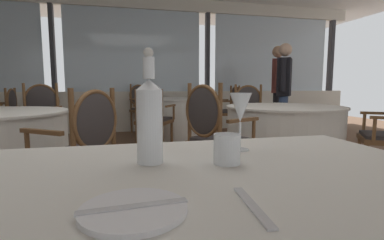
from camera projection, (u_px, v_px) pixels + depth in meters
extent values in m
plane|color=brown|center=(155.00, 203.00, 2.36)|extent=(13.67, 13.67, 0.00)
cube|color=silver|center=(136.00, 111.00, 6.12)|extent=(10.12, 0.12, 0.85)
cube|color=silver|center=(133.00, 2.00, 5.86)|extent=(10.12, 0.12, 0.25)
cube|color=silver|center=(135.00, 51.00, 5.99)|extent=(2.79, 0.02, 1.70)
cube|color=#333338|center=(53.00, 48.00, 5.61)|extent=(0.08, 0.14, 1.70)
cube|color=silver|center=(272.00, 55.00, 6.71)|extent=(2.79, 0.02, 1.70)
cube|color=#333338|center=(207.00, 53.00, 6.33)|extent=(0.08, 0.14, 1.70)
cube|color=#333338|center=(331.00, 56.00, 7.04)|extent=(0.08, 0.14, 1.70)
cube|color=silver|center=(187.00, 181.00, 0.69)|extent=(1.45, 0.89, 0.02)
cylinder|color=white|center=(134.00, 210.00, 0.50)|extent=(0.19, 0.19, 0.01)
cube|color=silver|center=(134.00, 207.00, 0.50)|extent=(0.19, 0.03, 0.00)
cube|color=silver|center=(252.00, 206.00, 0.52)|extent=(0.03, 0.18, 0.00)
cylinder|color=white|center=(150.00, 127.00, 0.81)|extent=(0.07, 0.07, 0.21)
cone|color=white|center=(149.00, 84.00, 0.80)|extent=(0.07, 0.07, 0.03)
cylinder|color=white|center=(149.00, 68.00, 0.79)|extent=(0.03, 0.03, 0.06)
sphere|color=silver|center=(148.00, 53.00, 0.79)|extent=(0.03, 0.03, 0.03)
cylinder|color=white|center=(240.00, 150.00, 0.98)|extent=(0.06, 0.06, 0.00)
cylinder|color=white|center=(240.00, 136.00, 0.98)|extent=(0.01, 0.01, 0.09)
cone|color=white|center=(240.00, 107.00, 0.97)|extent=(0.08, 0.08, 0.10)
cylinder|color=white|center=(227.00, 149.00, 0.81)|extent=(0.08, 0.08, 0.09)
cylinder|color=silver|center=(284.00, 107.00, 3.18)|extent=(1.30, 1.30, 0.02)
cylinder|color=silver|center=(283.00, 140.00, 3.23)|extent=(1.26, 1.26, 0.72)
cube|color=brown|center=(252.00, 121.00, 4.19)|extent=(0.50, 0.50, 0.05)
cube|color=#383333|center=(252.00, 118.00, 4.18)|extent=(0.46, 0.46, 0.04)
cylinder|color=brown|center=(270.00, 139.00, 4.05)|extent=(0.04, 0.04, 0.43)
cylinder|color=brown|center=(243.00, 140.00, 3.99)|extent=(0.04, 0.04, 0.43)
cylinder|color=brown|center=(260.00, 135.00, 4.44)|extent=(0.04, 0.04, 0.43)
cylinder|color=brown|center=(235.00, 135.00, 4.38)|extent=(0.04, 0.04, 0.43)
cylinder|color=brown|center=(261.00, 101.00, 4.38)|extent=(0.04, 0.04, 0.51)
cylinder|color=brown|center=(235.00, 101.00, 4.32)|extent=(0.04, 0.04, 0.51)
ellipsoid|color=#383333|center=(248.00, 100.00, 4.36)|extent=(0.39, 0.08, 0.43)
torus|color=brown|center=(248.00, 100.00, 4.36)|extent=(0.44, 0.07, 0.44)
cube|color=brown|center=(269.00, 104.00, 4.18)|extent=(0.07, 0.37, 0.03)
cylinder|color=brown|center=(273.00, 113.00, 4.05)|extent=(0.03, 0.03, 0.22)
cube|color=brown|center=(237.00, 105.00, 4.10)|extent=(0.07, 0.37, 0.03)
cylinder|color=brown|center=(239.00, 113.00, 3.98)|extent=(0.03, 0.03, 0.22)
cube|color=brown|center=(220.00, 144.00, 2.61)|extent=(0.61, 0.61, 0.05)
cube|color=#383333|center=(220.00, 140.00, 2.60)|extent=(0.56, 0.56, 0.04)
cylinder|color=brown|center=(220.00, 161.00, 2.91)|extent=(0.04, 0.04, 0.41)
cylinder|color=brown|center=(251.00, 170.00, 2.60)|extent=(0.04, 0.04, 0.41)
cylinder|color=brown|center=(190.00, 168.00, 2.67)|extent=(0.04, 0.04, 0.41)
cylinder|color=brown|center=(219.00, 178.00, 2.35)|extent=(0.04, 0.04, 0.41)
cylinder|color=brown|center=(190.00, 112.00, 2.60)|extent=(0.04, 0.04, 0.53)
cylinder|color=brown|center=(220.00, 116.00, 2.29)|extent=(0.04, 0.04, 0.53)
ellipsoid|color=#383333|center=(203.00, 111.00, 2.44)|extent=(0.21, 0.37, 0.45)
torus|color=brown|center=(203.00, 111.00, 2.44)|extent=(0.22, 0.43, 0.46)
cube|color=brown|center=(204.00, 115.00, 2.78)|extent=(0.35, 0.19, 0.03)
cylinder|color=brown|center=(215.00, 125.00, 2.88)|extent=(0.03, 0.03, 0.22)
cube|color=brown|center=(243.00, 120.00, 2.40)|extent=(0.35, 0.19, 0.03)
cylinder|color=brown|center=(254.00, 131.00, 2.50)|extent=(0.03, 0.03, 0.22)
cylinder|color=brown|center=(366.00, 165.00, 2.77)|extent=(0.04, 0.04, 0.40)
cylinder|color=brown|center=(359.00, 156.00, 3.14)|extent=(0.04, 0.04, 0.40)
cylinder|color=brown|center=(374.00, 129.00, 2.67)|extent=(0.03, 0.03, 0.22)
cube|color=brown|center=(380.00, 113.00, 3.07)|extent=(0.32, 0.24, 0.03)
cylinder|color=brown|center=(364.00, 123.00, 3.13)|extent=(0.03, 0.03, 0.22)
cube|color=brown|center=(75.00, 160.00, 2.11)|extent=(0.64, 0.64, 0.05)
cube|color=#383333|center=(75.00, 154.00, 2.10)|extent=(0.59, 0.59, 0.04)
cylinder|color=brown|center=(34.00, 194.00, 2.03)|extent=(0.04, 0.04, 0.40)
cylinder|color=brown|center=(76.00, 178.00, 2.40)|extent=(0.04, 0.04, 0.40)
cylinder|color=brown|center=(76.00, 203.00, 1.87)|extent=(0.04, 0.04, 0.40)
cylinder|color=brown|center=(115.00, 184.00, 2.24)|extent=(0.04, 0.04, 0.40)
cylinder|color=brown|center=(72.00, 128.00, 1.82)|extent=(0.04, 0.04, 0.50)
cylinder|color=brown|center=(113.00, 121.00, 2.18)|extent=(0.04, 0.04, 0.50)
ellipsoid|color=#383333|center=(96.00, 121.00, 1.99)|extent=(0.27, 0.34, 0.42)
torus|color=brown|center=(96.00, 121.00, 1.99)|extent=(0.28, 0.37, 0.44)
cube|color=brown|center=(41.00, 132.00, 1.86)|extent=(0.32, 0.25, 0.03)
cylinder|color=brown|center=(27.00, 147.00, 1.93)|extent=(0.03, 0.03, 0.22)
cube|color=brown|center=(95.00, 123.00, 2.32)|extent=(0.32, 0.25, 0.03)
cylinder|color=brown|center=(83.00, 135.00, 2.38)|extent=(0.03, 0.03, 0.22)
cube|color=brown|center=(36.00, 128.00, 3.51)|extent=(0.51, 0.51, 0.05)
cube|color=#383333|center=(36.00, 124.00, 3.50)|extent=(0.47, 0.47, 0.04)
cylinder|color=brown|center=(48.00, 150.00, 3.36)|extent=(0.04, 0.04, 0.43)
cylinder|color=brown|center=(12.00, 151.00, 3.32)|extent=(0.04, 0.04, 0.43)
cylinder|color=brown|center=(60.00, 143.00, 3.76)|extent=(0.04, 0.04, 0.43)
cylinder|color=brown|center=(27.00, 144.00, 3.71)|extent=(0.04, 0.04, 0.43)
cylinder|color=brown|center=(57.00, 103.00, 3.70)|extent=(0.04, 0.04, 0.52)
cylinder|color=brown|center=(25.00, 104.00, 3.65)|extent=(0.04, 0.04, 0.52)
ellipsoid|color=#383333|center=(41.00, 101.00, 3.69)|extent=(0.39, 0.09, 0.44)
torus|color=brown|center=(41.00, 101.00, 3.69)|extent=(0.45, 0.08, 0.45)
cube|color=brown|center=(56.00, 108.00, 3.49)|extent=(0.08, 0.37, 0.03)
cylinder|color=brown|center=(52.00, 118.00, 3.36)|extent=(0.03, 0.03, 0.22)
cube|color=brown|center=(12.00, 108.00, 3.43)|extent=(0.08, 0.37, 0.03)
cylinder|color=brown|center=(7.00, 118.00, 3.31)|extent=(0.03, 0.03, 0.22)
cylinder|color=brown|center=(9.00, 135.00, 4.44)|extent=(0.04, 0.04, 0.41)
cylinder|color=brown|center=(18.00, 131.00, 4.82)|extent=(0.04, 0.04, 0.41)
cylinder|color=brown|center=(6.00, 103.00, 4.38)|extent=(0.04, 0.04, 0.47)
cylinder|color=brown|center=(15.00, 102.00, 4.77)|extent=(0.04, 0.04, 0.47)
ellipsoid|color=#383333|center=(12.00, 101.00, 4.57)|extent=(0.06, 0.39, 0.40)
torus|color=brown|center=(12.00, 101.00, 4.57)|extent=(0.04, 0.41, 0.41)
cube|color=brown|center=(2.00, 103.00, 4.76)|extent=(0.37, 0.04, 0.03)
cylinder|color=silver|center=(175.00, 99.00, 5.19)|extent=(1.25, 1.25, 0.02)
cylinder|color=silver|center=(175.00, 119.00, 5.23)|extent=(1.21, 1.21, 0.72)
cube|color=brown|center=(225.00, 113.00, 5.46)|extent=(0.47, 0.47, 0.05)
cube|color=#383333|center=(225.00, 111.00, 5.45)|extent=(0.43, 0.43, 0.04)
cylinder|color=brown|center=(218.00, 127.00, 5.25)|extent=(0.04, 0.04, 0.42)
cylinder|color=brown|center=(211.00, 124.00, 5.63)|extent=(0.04, 0.04, 0.42)
cylinder|color=brown|center=(238.00, 127.00, 5.34)|extent=(0.04, 0.04, 0.42)
cylinder|color=brown|center=(230.00, 124.00, 5.73)|extent=(0.04, 0.04, 0.42)
cylinder|color=brown|center=(239.00, 99.00, 5.28)|extent=(0.04, 0.04, 0.50)
cylinder|color=brown|center=(231.00, 98.00, 5.67)|extent=(0.04, 0.04, 0.50)
ellipsoid|color=#383333|center=(236.00, 97.00, 5.48)|extent=(0.06, 0.39, 0.42)
torus|color=brown|center=(236.00, 97.00, 5.48)|extent=(0.04, 0.44, 0.44)
cube|color=brown|center=(229.00, 101.00, 5.18)|extent=(0.37, 0.04, 0.03)
cylinder|color=brown|center=(221.00, 107.00, 5.16)|extent=(0.03, 0.03, 0.22)
cube|color=brown|center=(220.00, 100.00, 5.67)|extent=(0.37, 0.04, 0.03)
cylinder|color=brown|center=(213.00, 106.00, 5.64)|extent=(0.03, 0.03, 0.22)
cube|color=brown|center=(145.00, 111.00, 5.91)|extent=(0.63, 0.63, 0.05)
cube|color=#383333|center=(145.00, 109.00, 5.90)|extent=(0.58, 0.58, 0.04)
cylinder|color=brown|center=(159.00, 122.00, 5.93)|extent=(0.04, 0.04, 0.43)
cylinder|color=brown|center=(143.00, 124.00, 5.65)|extent=(0.04, 0.04, 0.43)
cylinder|color=brown|center=(147.00, 121.00, 6.21)|extent=(0.04, 0.04, 0.43)
cylinder|color=brown|center=(132.00, 122.00, 5.94)|extent=(0.04, 0.04, 0.43)
cylinder|color=brown|center=(147.00, 96.00, 6.15)|extent=(0.04, 0.04, 0.53)
cylinder|color=brown|center=(131.00, 97.00, 5.87)|extent=(0.04, 0.04, 0.53)
ellipsoid|color=#383333|center=(139.00, 95.00, 6.02)|extent=(0.36, 0.25, 0.44)
torus|color=brown|center=(139.00, 95.00, 6.02)|extent=(0.41, 0.26, 0.45)
cube|color=brown|center=(155.00, 99.00, 6.04)|extent=(0.22, 0.33, 0.03)
cylinder|color=brown|center=(159.00, 104.00, 5.95)|extent=(0.03, 0.03, 0.22)
cube|color=brown|center=(135.00, 99.00, 5.69)|extent=(0.22, 0.33, 0.03)
cylinder|color=brown|center=(139.00, 105.00, 5.60)|extent=(0.03, 0.03, 0.22)
cube|color=brown|center=(155.00, 122.00, 4.30)|extent=(0.62, 0.62, 0.05)
cube|color=#383333|center=(155.00, 119.00, 4.30)|extent=(0.57, 0.57, 0.04)
cylinder|color=brown|center=(148.00, 134.00, 4.58)|extent=(0.04, 0.04, 0.40)
cylinder|color=brown|center=(172.00, 135.00, 4.47)|extent=(0.04, 0.04, 0.40)
cylinder|color=brown|center=(137.00, 138.00, 4.19)|extent=(0.04, 0.04, 0.40)
cylinder|color=brown|center=(162.00, 140.00, 4.09)|extent=(0.04, 0.04, 0.40)
cylinder|color=brown|center=(136.00, 105.00, 4.14)|extent=(0.04, 0.04, 0.47)
cylinder|color=brown|center=(162.00, 106.00, 4.03)|extent=(0.04, 0.04, 0.47)
ellipsoid|color=#383333|center=(148.00, 104.00, 4.06)|extent=(0.37, 0.23, 0.39)
torus|color=brown|center=(148.00, 104.00, 4.06)|extent=(0.37, 0.22, 0.41)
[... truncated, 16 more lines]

